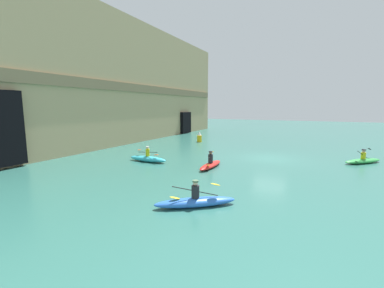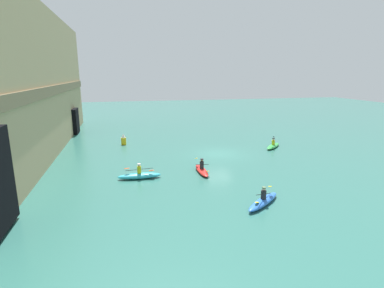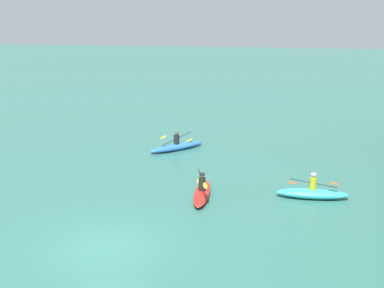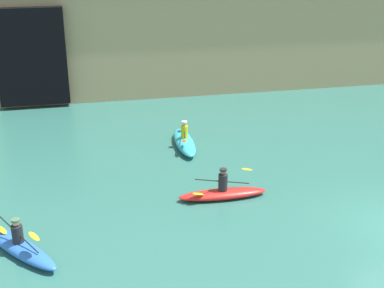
# 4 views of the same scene
# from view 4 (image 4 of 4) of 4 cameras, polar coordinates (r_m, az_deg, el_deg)

# --- Properties ---
(kayak_red) EXTENTS (3.16, 0.75, 1.14)m
(kayak_red) POSITION_cam_4_polar(r_m,az_deg,el_deg) (18.87, 3.29, -5.19)
(kayak_red) COLOR red
(kayak_red) RESTS_ON ground
(kayak_blue) EXTENTS (2.64, 3.14, 1.13)m
(kayak_blue) POSITION_cam_4_polar(r_m,az_deg,el_deg) (16.64, -17.96, -10.31)
(kayak_blue) COLOR blue
(kayak_blue) RESTS_ON ground
(kayak_cyan) EXTENTS (0.85, 3.24, 1.18)m
(kayak_cyan) POSITION_cam_4_polar(r_m,az_deg,el_deg) (23.18, -0.81, 0.27)
(kayak_cyan) COLOR #33B2C6
(kayak_cyan) RESTS_ON ground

